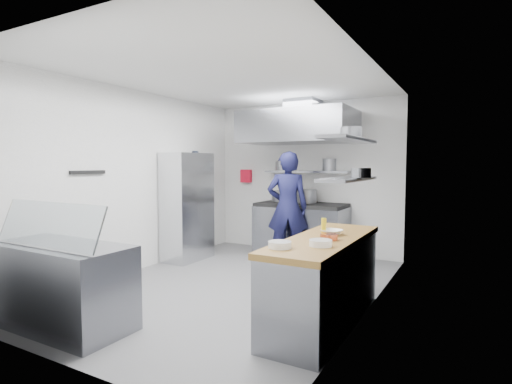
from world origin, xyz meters
The scene contains 35 objects.
floor centered at (0.00, 0.00, 0.00)m, with size 5.00×5.00×0.00m, color #5E5E60.
ceiling centered at (0.00, 0.00, 2.80)m, with size 5.00×5.00×0.00m, color silver.
wall_back centered at (0.00, 2.50, 1.40)m, with size 3.60×0.02×2.80m, color white.
wall_front centered at (0.00, -2.50, 1.40)m, with size 3.60×0.02×2.80m, color white.
wall_left centered at (-1.80, 0.00, 1.40)m, with size 5.00×0.02×2.80m, color white.
wall_right centered at (1.80, 0.00, 1.40)m, with size 5.00×0.02×2.80m, color white.
gas_range centered at (0.10, 2.10, 0.45)m, with size 1.60×0.80×0.90m, color gray.
cooktop centered at (0.10, 2.10, 0.93)m, with size 1.57×0.78×0.06m, color black.
stock_pot_left centered at (-0.44, 2.29, 1.06)m, with size 0.28×0.28×0.20m, color slate.
stock_pot_mid centered at (0.16, 2.20, 1.08)m, with size 0.37×0.37×0.24m, color slate.
over_range_shelf centered at (0.10, 2.34, 1.52)m, with size 1.60×0.30×0.04m, color gray.
shelf_pot_a centered at (-0.45, 2.46, 1.63)m, with size 0.27×0.27×0.18m, color slate.
shelf_pot_b centered at (0.48, 2.56, 1.65)m, with size 0.29×0.29×0.22m, color slate.
extractor_hood centered at (0.10, 1.93, 2.30)m, with size 1.90×1.15×0.55m, color gray.
hood_duct centered at (0.10, 2.15, 2.68)m, with size 0.55×0.55×0.24m, color slate.
red_firebox centered at (-1.25, 2.44, 1.42)m, with size 0.22×0.10×0.26m, color red.
chef centered at (0.08, 1.55, 0.94)m, with size 0.68×0.45×1.87m, color #14153C.
wire_rack centered at (-1.53, 0.91, 0.93)m, with size 0.50×0.90×1.85m, color silver.
rack_bin_a centered at (-1.53, 0.92, 0.80)m, with size 0.17×0.21×0.19m, color white.
rack_bin_b centered at (-1.53, 1.40, 1.30)m, with size 0.14×0.18×0.16m, color yellow.
rack_jar centered at (-1.48, 1.08, 1.80)m, with size 0.11×0.11×0.18m, color black.
knife_strip centered at (-1.78, -0.90, 1.55)m, with size 0.04×0.55×0.05m, color black.
prep_counter_base centered at (1.48, -0.60, 0.42)m, with size 0.62×2.00×0.84m, color gray.
prep_counter_top centered at (1.48, -0.60, 0.87)m, with size 0.65×2.04×0.06m, color olive.
plate_stack_a centered at (1.30, -1.29, 0.93)m, with size 0.21×0.21×0.06m, color white.
plate_stack_b centered at (1.59, -1.03, 0.93)m, with size 0.21×0.21×0.06m, color white.
copper_pan centered at (1.56, -0.69, 0.93)m, with size 0.18×0.18×0.06m, color #B95434.
squeeze_bottle centered at (1.41, -0.44, 0.99)m, with size 0.05×0.05×0.18m, color yellow.
mixing_bowl centered at (1.49, -0.40, 0.93)m, with size 0.22×0.22×0.05m, color white.
wall_shelf_lower centered at (1.64, -0.30, 1.50)m, with size 0.30×1.30×0.04m, color gray.
wall_shelf_upper centered at (1.64, -0.30, 1.92)m, with size 0.30×1.30×0.04m, color gray.
shelf_pot_c centered at (1.80, -0.43, 1.57)m, with size 0.20×0.20×0.10m, color slate.
shelf_pot_d centered at (1.57, 0.01, 2.01)m, with size 0.24×0.24×0.14m, color slate.
display_case centered at (-0.81, -2.00, 0.42)m, with size 1.50×0.70×0.85m, color gray.
display_glass centered at (-0.81, -2.12, 1.07)m, with size 1.47×0.02×0.45m, color silver.
Camera 1 is at (2.84, -4.52, 1.66)m, focal length 28.00 mm.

